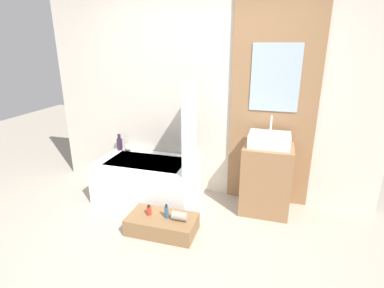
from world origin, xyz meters
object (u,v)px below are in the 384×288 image
wooden_step_bench (162,224)px  vase_round_light (128,147)px  bathtub (148,179)px  vase_tall_dark (120,143)px  bottle_soap_secondary (167,212)px  sink (269,140)px  bottle_soap_primary (149,210)px

wooden_step_bench → vase_round_light: bearing=132.9°
bathtub → wooden_step_bench: bathtub is taller
vase_tall_dark → bottle_soap_secondary: size_ratio=1.47×
bathtub → sink: bearing=4.3°
bathtub → bottle_soap_secondary: size_ratio=8.04×
wooden_step_bench → vase_round_light: (-0.86, 0.93, 0.47)m
vase_tall_dark → wooden_step_bench: bearing=-43.4°
sink → bottle_soap_primary: size_ratio=3.92×
vase_round_light → vase_tall_dark: bearing=174.0°
wooden_step_bench → bottle_soap_primary: size_ratio=6.24×
wooden_step_bench → vase_tall_dark: size_ratio=3.19×
sink → vase_round_light: 1.90m
vase_round_light → bottle_soap_primary: 1.21m
bathtub → vase_round_light: vase_round_light is taller
wooden_step_bench → sink: 1.50m
bathtub → vase_tall_dark: 0.69m
sink → bottle_soap_secondary: bearing=-141.2°
wooden_step_bench → sink: (1.01, 0.77, 0.80)m
sink → bottle_soap_secondary: size_ratio=2.94×
bottle_soap_primary → bottle_soap_secondary: bearing=0.0°
bathtub → sink: sink is taller
wooden_step_bench → vase_round_light: size_ratio=6.91×
bottle_soap_primary → bottle_soap_secondary: (0.20, 0.00, 0.02)m
wooden_step_bench → vase_round_light: 1.35m
sink → vase_tall_dark: (-2.00, 0.17, -0.29)m
bathtub → wooden_step_bench: bearing=-54.9°
bathtub → vase_tall_dark: bearing=152.0°
vase_round_light → bottle_soap_secondary: (0.91, -0.93, -0.31)m
bottle_soap_secondary → bottle_soap_primary: bearing=180.0°
wooden_step_bench → bottle_soap_primary: 0.20m
vase_round_light → bathtub: bearing=-34.1°
bathtub → vase_tall_dark: size_ratio=5.47×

